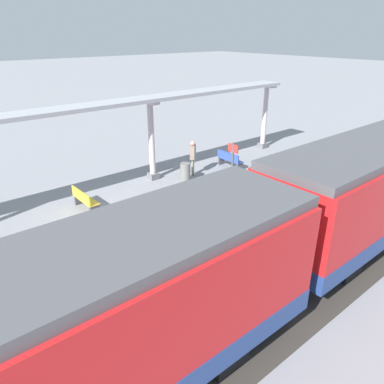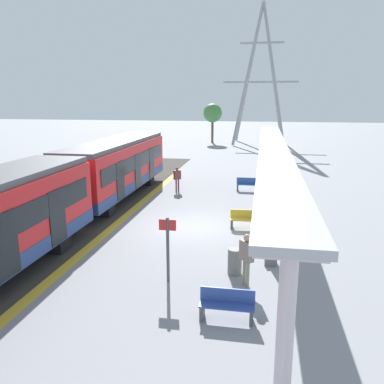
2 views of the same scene
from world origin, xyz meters
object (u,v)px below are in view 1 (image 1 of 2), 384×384
object	(u,v)px
canopy_pillar_nearest	(265,117)
trash_bin	(185,172)
train_far_carriage	(9,375)
passenger_by_the_benches	(193,154)
bench_far_end	(84,200)
bench_mid_platform	(229,160)
platform_info_sign	(233,162)
canopy_pillar_second	(152,141)

from	to	relation	value
canopy_pillar_nearest	trash_bin	distance (m)	7.25
train_far_carriage	passenger_by_the_benches	xyz separation A→B (m)	(8.23, -10.38, -0.74)
canopy_pillar_nearest	passenger_by_the_benches	size ratio (longest dim) A/B	2.14
bench_far_end	trash_bin	size ratio (longest dim) A/B	1.67
bench_mid_platform	trash_bin	xyz separation A→B (m)	(-0.00, 2.92, 0.01)
canopy_pillar_nearest	platform_info_sign	world-z (taller)	canopy_pillar_nearest
bench_mid_platform	bench_far_end	xyz separation A→B (m)	(0.18, 7.88, 0.00)
train_far_carriage	passenger_by_the_benches	world-z (taller)	train_far_carriage
train_far_carriage	bench_mid_platform	xyz separation A→B (m)	(7.81, -12.50, -1.38)
train_far_carriage	passenger_by_the_benches	size ratio (longest dim) A/B	6.84
canopy_pillar_nearest	bench_far_end	xyz separation A→B (m)	(-1.06, 11.96, -1.45)
bench_far_end	canopy_pillar_nearest	bearing A→B (deg)	-84.94
trash_bin	bench_far_end	bearing A→B (deg)	87.88
canopy_pillar_second	passenger_by_the_benches	size ratio (longest dim) A/B	2.14
passenger_by_the_benches	canopy_pillar_second	bearing A→B (deg)	65.57
platform_info_sign	trash_bin	bearing A→B (deg)	24.26
train_far_carriage	passenger_by_the_benches	distance (m)	13.26
canopy_pillar_nearest	canopy_pillar_second	size ratio (longest dim) A/B	1.00
train_far_carriage	canopy_pillar_second	xyz separation A→B (m)	(9.05, -8.57, 0.07)
train_far_carriage	bench_mid_platform	distance (m)	14.80
platform_info_sign	bench_mid_platform	bearing A→B (deg)	-42.84
train_far_carriage	canopy_pillar_nearest	world-z (taller)	canopy_pillar_nearest
platform_info_sign	passenger_by_the_benches	xyz separation A→B (m)	(2.54, 0.15, -0.24)
bench_mid_platform	platform_info_sign	bearing A→B (deg)	137.16
bench_mid_platform	bench_far_end	bearing A→B (deg)	88.67
canopy_pillar_second	trash_bin	xyz separation A→B (m)	(-1.24, -1.01, -1.44)
canopy_pillar_nearest	bench_far_end	distance (m)	12.09
platform_info_sign	passenger_by_the_benches	distance (m)	2.55
canopy_pillar_nearest	platform_info_sign	distance (m)	6.93
canopy_pillar_nearest	bench_mid_platform	xyz separation A→B (m)	(-1.24, 4.07, -1.45)
passenger_by_the_benches	trash_bin	bearing A→B (deg)	117.62
bench_far_end	trash_bin	xyz separation A→B (m)	(-0.18, -4.96, 0.01)
trash_bin	passenger_by_the_benches	distance (m)	1.11
canopy_pillar_nearest	bench_far_end	bearing A→B (deg)	95.06
canopy_pillar_nearest	trash_bin	xyz separation A→B (m)	(-1.24, 6.99, -1.44)
canopy_pillar_second	platform_info_sign	distance (m)	3.93
bench_mid_platform	bench_far_end	size ratio (longest dim) A/B	0.99
trash_bin	platform_info_sign	world-z (taller)	platform_info_sign
canopy_pillar_nearest	passenger_by_the_benches	world-z (taller)	canopy_pillar_nearest
canopy_pillar_nearest	canopy_pillar_second	distance (m)	8.00
bench_far_end	trash_bin	world-z (taller)	trash_bin
platform_info_sign	passenger_by_the_benches	bearing A→B (deg)	3.45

